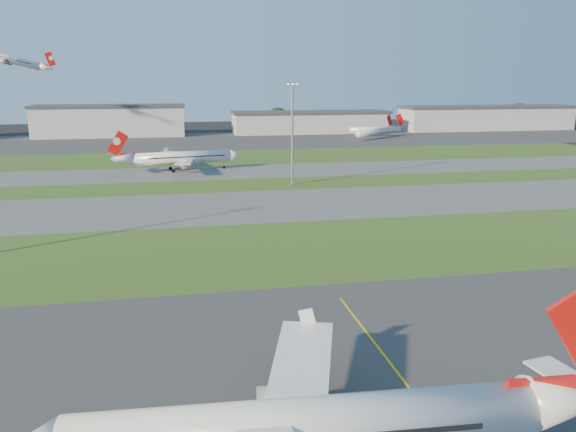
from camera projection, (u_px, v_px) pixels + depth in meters
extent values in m
cube|color=#36511B|center=(271.00, 250.00, 89.01)|extent=(300.00, 34.00, 0.01)
cube|color=#515154|center=(245.00, 206.00, 120.49)|extent=(300.00, 32.00, 0.01)
cube|color=#36511B|center=(234.00, 185.00, 144.33)|extent=(300.00, 18.00, 0.01)
cube|color=#515154|center=(226.00, 172.00, 165.32)|extent=(300.00, 26.00, 0.01)
cube|color=#36511B|center=(218.00, 158.00, 196.79)|extent=(300.00, 40.00, 0.01)
cube|color=#333335|center=(208.00, 141.00, 254.02)|extent=(400.00, 80.00, 0.01)
cylinder|color=silver|center=(305.00, 427.00, 36.25)|extent=(30.65, 5.68, 3.86)
cube|color=silver|center=(301.00, 371.00, 44.34)|extent=(8.93, 15.91, 1.57)
cylinder|color=gray|center=(285.00, 400.00, 42.24)|extent=(4.40, 2.59, 2.34)
cylinder|color=silver|center=(183.00, 157.00, 167.02)|extent=(29.02, 8.20, 3.65)
cube|color=red|center=(118.00, 143.00, 159.70)|extent=(6.20, 1.33, 7.27)
cube|color=silver|center=(175.00, 156.00, 173.81)|extent=(9.64, 14.94, 1.48)
cube|color=silver|center=(184.00, 163.00, 159.81)|extent=(5.52, 14.71, 1.48)
cylinder|color=gray|center=(181.00, 160.00, 172.62)|extent=(4.33, 2.82, 2.21)
cylinder|color=gray|center=(188.00, 165.00, 162.47)|extent=(4.33, 2.82, 2.21)
cylinder|color=silver|center=(8.00, 59.00, 228.48)|extent=(24.71, 6.64, 3.11)
cube|color=red|center=(48.00, 49.00, 232.57)|extent=(5.29, 1.05, 6.19)
cube|color=silver|center=(8.00, 59.00, 222.85)|extent=(8.07, 12.74, 1.26)
cube|color=silver|center=(12.00, 61.00, 234.83)|extent=(4.86, 12.56, 1.26)
cylinder|color=gray|center=(5.00, 62.00, 224.31)|extent=(3.67, 2.36, 1.88)
cylinder|color=gray|center=(8.00, 63.00, 233.00)|extent=(3.67, 2.36, 1.88)
cylinder|color=silver|center=(374.00, 132.00, 260.43)|extent=(22.73, 18.15, 3.20)
cube|color=red|center=(389.00, 120.00, 268.71)|extent=(4.32, 3.34, 6.16)
cylinder|color=silver|center=(375.00, 130.00, 272.10)|extent=(26.10, 4.15, 3.20)
cube|color=red|center=(400.00, 120.00, 273.89)|extent=(5.18, 0.49, 6.16)
cylinder|color=gray|center=(292.00, 136.00, 142.34)|extent=(0.60, 0.60, 25.00)
cube|color=gray|center=(292.00, 84.00, 139.33)|extent=(3.20, 0.50, 0.80)
cube|color=#FFF2CC|center=(292.00, 84.00, 139.33)|extent=(2.80, 0.70, 0.35)
cube|color=#AAADB2|center=(111.00, 122.00, 272.49)|extent=(70.00, 22.00, 14.00)
cube|color=#383A3F|center=(109.00, 106.00, 270.72)|extent=(71.40, 23.00, 1.20)
cube|color=#AAADB2|center=(311.00, 123.00, 291.87)|extent=(80.00, 22.00, 10.00)
cube|color=#383A3F|center=(311.00, 112.00, 290.56)|extent=(81.60, 23.00, 1.20)
cube|color=#AAADB2|center=(486.00, 119.00, 310.55)|extent=(95.00, 22.00, 12.00)
cube|color=#383A3F|center=(487.00, 107.00, 309.01)|extent=(96.90, 23.00, 1.20)
cylinder|color=black|center=(164.00, 130.00, 288.93)|extent=(1.00, 1.00, 3.60)
sphere|color=black|center=(164.00, 122.00, 287.98)|extent=(9.90, 9.90, 9.90)
cylinder|color=black|center=(277.00, 127.00, 303.06)|extent=(1.00, 1.00, 4.20)
sphere|color=black|center=(277.00, 118.00, 301.96)|extent=(11.55, 11.55, 11.55)
cylinder|color=black|center=(409.00, 126.00, 315.39)|extent=(1.00, 1.00, 3.80)
sphere|color=black|center=(410.00, 118.00, 314.39)|extent=(10.45, 10.45, 10.45)
cylinder|color=black|center=(517.00, 123.00, 332.35)|extent=(1.00, 1.00, 4.60)
sphere|color=black|center=(518.00, 114.00, 331.14)|extent=(12.65, 12.65, 12.65)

